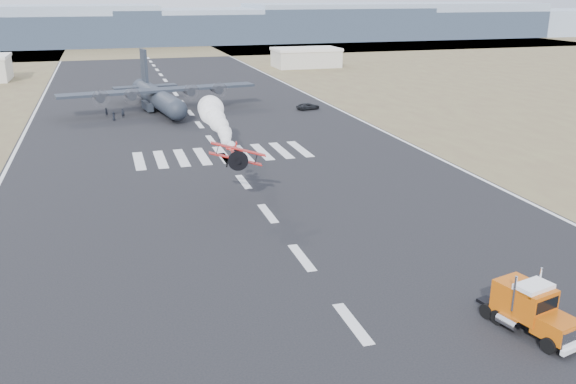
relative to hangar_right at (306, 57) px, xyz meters
name	(u,v)px	position (x,y,z in m)	size (l,w,h in m)	color
ground	(353,323)	(-46.00, -150.00, -3.01)	(500.00, 500.00, 0.00)	black
scrub_far	(141,49)	(-46.00, 80.00, -3.01)	(500.00, 80.00, 0.00)	brown
runway_markings	(211,140)	(-46.00, -90.00, -3.00)	(60.00, 260.00, 0.01)	silver
ridge_seg_d	(135,29)	(-46.00, 110.00, 3.49)	(150.00, 50.00, 13.00)	#8495A8
ridge_seg_e	(272,24)	(19.00, 110.00, 4.49)	(150.00, 50.00, 15.00)	#8495A8
ridge_seg_f	(394,20)	(84.00, 110.00, 5.49)	(150.00, 50.00, 17.00)	#8495A8
ridge_seg_g	(502,23)	(149.00, 110.00, 3.49)	(150.00, 50.00, 13.00)	#8495A8
hangar_right	(306,57)	(0.00, 0.00, 0.00)	(20.50, 12.50, 5.90)	#B9B4A4
semi_truck	(530,308)	(-34.48, -154.42, -1.21)	(4.27, 8.35, 3.67)	black
aerobatic_biplane	(236,155)	(-48.48, -122.12, 2.74)	(6.01, 5.55, 3.15)	#A5210B
smoke_trail	(213,113)	(-46.94, -98.61, 2.93)	(4.01, 28.48, 3.88)	white
transport_aircraft	(158,96)	(-51.76, -61.71, -0.11)	(38.98, 31.97, 11.25)	#212531
support_vehicle	(308,106)	(-22.49, -69.49, -2.34)	(2.22, 4.82, 1.34)	black
crew_a	(106,112)	(-61.87, -65.17, -2.20)	(0.59, 0.49, 1.63)	black
crew_b	(184,109)	(-47.22, -66.95, -2.10)	(0.88, 0.54, 1.82)	black
crew_c	(182,114)	(-48.34, -71.93, -2.14)	(1.13, 0.52, 1.75)	black
crew_d	(202,112)	(-44.46, -70.87, -2.10)	(1.06, 0.55, 1.82)	black
crew_e	(114,116)	(-60.64, -69.59, -2.19)	(0.80, 0.49, 1.64)	black
crew_f	(215,113)	(-42.01, -72.11, -2.14)	(1.61, 0.52, 1.74)	black
crew_g	(123,113)	(-58.90, -67.54, -2.13)	(0.64, 0.53, 1.76)	black
crew_h	(161,109)	(-51.50, -65.19, -2.21)	(0.77, 0.48, 1.59)	black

